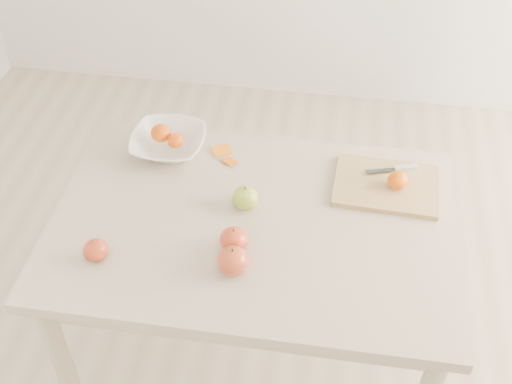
# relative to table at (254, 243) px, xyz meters

# --- Properties ---
(ground) EXTENTS (3.50, 3.50, 0.00)m
(ground) POSITION_rel_table_xyz_m (0.00, 0.00, -0.65)
(ground) COLOR #C6B293
(ground) RESTS_ON ground
(table) EXTENTS (1.20, 0.80, 0.75)m
(table) POSITION_rel_table_xyz_m (0.00, 0.00, 0.00)
(table) COLOR #C1AC92
(table) RESTS_ON ground
(cutting_board) EXTENTS (0.33, 0.25, 0.02)m
(cutting_board) POSITION_rel_table_xyz_m (0.39, 0.20, 0.11)
(cutting_board) COLOR tan
(cutting_board) RESTS_ON table
(board_tangerine) EXTENTS (0.06, 0.06, 0.05)m
(board_tangerine) POSITION_rel_table_xyz_m (0.42, 0.19, 0.14)
(board_tangerine) COLOR orange
(board_tangerine) RESTS_ON cutting_board
(fruit_bowl) EXTENTS (0.24, 0.24, 0.06)m
(fruit_bowl) POSITION_rel_table_xyz_m (-0.33, 0.28, 0.13)
(fruit_bowl) COLOR white
(fruit_bowl) RESTS_ON table
(bowl_tangerine_near) EXTENTS (0.07, 0.07, 0.06)m
(bowl_tangerine_near) POSITION_rel_table_xyz_m (-0.35, 0.29, 0.16)
(bowl_tangerine_near) COLOR #DD3C07
(bowl_tangerine_near) RESTS_ON fruit_bowl
(bowl_tangerine_far) EXTENTS (0.05, 0.05, 0.05)m
(bowl_tangerine_far) POSITION_rel_table_xyz_m (-0.30, 0.26, 0.15)
(bowl_tangerine_far) COLOR #E85108
(bowl_tangerine_far) RESTS_ON fruit_bowl
(orange_peel_a) EXTENTS (0.07, 0.07, 0.01)m
(orange_peel_a) POSITION_rel_table_xyz_m (-0.15, 0.30, 0.10)
(orange_peel_a) COLOR orange
(orange_peel_a) RESTS_ON table
(orange_peel_b) EXTENTS (0.06, 0.05, 0.01)m
(orange_peel_b) POSITION_rel_table_xyz_m (-0.12, 0.25, 0.10)
(orange_peel_b) COLOR #CE570E
(orange_peel_b) RESTS_ON table
(paring_knife) EXTENTS (0.17, 0.07, 0.01)m
(paring_knife) POSITION_rel_table_xyz_m (0.43, 0.27, 0.12)
(paring_knife) COLOR silver
(paring_knife) RESTS_ON cutting_board
(apple_green) EXTENTS (0.08, 0.08, 0.07)m
(apple_green) POSITION_rel_table_xyz_m (-0.03, 0.06, 0.13)
(apple_green) COLOR #709917
(apple_green) RESTS_ON table
(apple_red_e) EXTENTS (0.09, 0.09, 0.08)m
(apple_red_e) POSITION_rel_table_xyz_m (-0.03, -0.19, 0.14)
(apple_red_e) COLOR maroon
(apple_red_e) RESTS_ON table
(apple_red_c) EXTENTS (0.08, 0.08, 0.07)m
(apple_red_c) POSITION_rel_table_xyz_m (-0.04, -0.11, 0.13)
(apple_red_c) COLOR maroon
(apple_red_c) RESTS_ON table
(apple_red_d) EXTENTS (0.07, 0.07, 0.06)m
(apple_red_d) POSITION_rel_table_xyz_m (-0.41, -0.21, 0.13)
(apple_red_d) COLOR #950F03
(apple_red_d) RESTS_ON table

